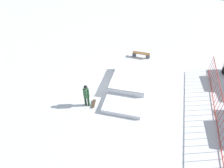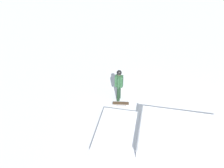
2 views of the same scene
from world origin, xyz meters
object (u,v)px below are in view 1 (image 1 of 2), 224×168
object	(u,v)px
skate_ramp	(129,84)
skater	(86,94)
skateboard	(94,103)
park_bench	(141,54)

from	to	relation	value
skate_ramp	skater	bearing A→B (deg)	-42.51
skater	skateboard	xyz separation A→B (m)	(-0.24, 0.36, -0.93)
skate_ramp	park_bench	size ratio (longest dim) A/B	3.46
skate_ramp	skateboard	xyz separation A→B (m)	(2.73, -1.63, -0.24)
skater	park_bench	bearing A→B (deg)	162.65
skate_ramp	skateboard	size ratio (longest dim) A/B	6.96
skater	park_bench	size ratio (longest dim) A/B	1.04
skateboard	park_bench	size ratio (longest dim) A/B	0.50
skater	park_bench	distance (m)	7.89
skate_ramp	park_bench	world-z (taller)	skate_ramp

